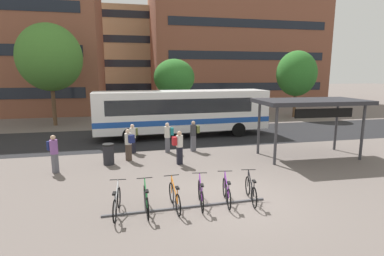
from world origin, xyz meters
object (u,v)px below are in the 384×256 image
object	(u,v)px
commuter_navy_pack_0	(54,151)
street_tree_0	(174,78)
parked_bicycle_black_5	(251,191)
commuter_navy_pack_3	(129,143)
trash_bin	(109,154)
parked_bicycle_purple_3	(201,195)
parked_bicycle_purple_4	(227,192)
parked_bicycle_silver_0	(117,203)
commuter_red_pack_1	(179,145)
commuter_olive_pack_5	(194,134)
city_bus	(184,111)
parked_bicycle_orange_2	(175,198)
street_tree_1	(297,74)
street_tree_2	(50,58)
commuter_olive_pack_2	(133,136)
commuter_teal_pack_4	(168,135)
transit_shelter	(311,104)
parked_bicycle_green_1	(146,201)

from	to	relation	value
commuter_navy_pack_0	street_tree_0	bearing A→B (deg)	108.67
parked_bicycle_black_5	street_tree_0	bearing A→B (deg)	9.66
commuter_navy_pack_3	trash_bin	size ratio (longest dim) A/B	1.59
commuter_navy_pack_0	commuter_navy_pack_3	xyz separation A→B (m)	(3.28, 1.16, -0.05)
parked_bicycle_purple_3	parked_bicycle_purple_4	bearing A→B (deg)	-80.99
parked_bicycle_purple_3	commuter_navy_pack_3	world-z (taller)	commuter_navy_pack_3
parked_bicycle_silver_0	commuter_red_pack_1	bearing A→B (deg)	-24.90
commuter_olive_pack_5	trash_bin	distance (m)	4.91
city_bus	commuter_navy_pack_0	world-z (taller)	city_bus
parked_bicycle_orange_2	commuter_red_pack_1	bearing A→B (deg)	-14.73
street_tree_1	street_tree_2	world-z (taller)	street_tree_2
commuter_olive_pack_2	street_tree_2	distance (m)	13.11
city_bus	street_tree_2	distance (m)	12.54
street_tree_0	parked_bicycle_black_5	bearing A→B (deg)	-90.96
commuter_navy_pack_3	commuter_navy_pack_0	bearing A→B (deg)	69.32
commuter_teal_pack_4	street_tree_1	bearing A→B (deg)	-137.55
parked_bicycle_silver_0	commuter_navy_pack_0	xyz separation A→B (m)	(-2.84, 4.78, 0.61)
commuter_navy_pack_0	trash_bin	distance (m)	2.45
transit_shelter	commuter_red_pack_1	xyz separation A→B (m)	(-6.95, 0.13, -1.88)
street_tree_0	street_tree_1	bearing A→B (deg)	-4.05
parked_bicycle_orange_2	commuter_olive_pack_5	world-z (taller)	commuter_olive_pack_5
transit_shelter	commuter_olive_pack_2	distance (m)	9.68
city_bus	commuter_olive_pack_5	size ratio (longest dim) A/B	6.91
commuter_red_pack_1	commuter_navy_pack_3	xyz separation A→B (m)	(-2.37, 1.17, -0.02)
parked_bicycle_green_1	parked_bicycle_purple_4	xyz separation A→B (m)	(2.74, 0.11, 0.00)
parked_bicycle_black_5	commuter_navy_pack_3	world-z (taller)	commuter_navy_pack_3
commuter_navy_pack_3	trash_bin	xyz separation A→B (m)	(-0.98, -0.44, -0.43)
commuter_teal_pack_4	street_tree_0	bearing A→B (deg)	-95.41
commuter_navy_pack_3	street_tree_2	xyz separation A→B (m)	(-6.07, 11.96, 4.71)
commuter_navy_pack_0	commuter_teal_pack_4	world-z (taller)	commuter_navy_pack_0
parked_bicycle_green_1	street_tree_0	bearing A→B (deg)	-12.68
commuter_navy_pack_0	commuter_olive_pack_5	world-z (taller)	commuter_olive_pack_5
parked_bicycle_purple_4	parked_bicycle_silver_0	bearing A→B (deg)	101.37
commuter_navy_pack_0	parked_bicycle_silver_0	bearing A→B (deg)	-12.04
city_bus	commuter_red_pack_1	size ratio (longest dim) A/B	7.28
parked_bicycle_silver_0	transit_shelter	bearing A→B (deg)	-58.98
commuter_olive_pack_2	commuter_teal_pack_4	world-z (taller)	commuter_teal_pack_4
parked_bicycle_silver_0	street_tree_0	xyz separation A→B (m)	(4.84, 18.90, 3.59)
city_bus	transit_shelter	distance (m)	8.66
parked_bicycle_silver_0	transit_shelter	xyz separation A→B (m)	(9.76, 4.64, 2.46)
street_tree_0	street_tree_1	distance (m)	12.21
parked_bicycle_green_1	city_bus	bearing A→B (deg)	-17.54
commuter_red_pack_1	commuter_teal_pack_4	size ratio (longest dim) A/B	0.98
transit_shelter	street_tree_2	distance (m)	20.51
commuter_navy_pack_3	commuter_olive_pack_5	distance (m)	3.82
commuter_navy_pack_3	street_tree_1	size ratio (longest dim) A/B	0.25
parked_bicycle_green_1	commuter_navy_pack_3	bearing A→B (deg)	3.60
parked_bicycle_green_1	commuter_red_pack_1	distance (m)	5.20
parked_bicycle_green_1	commuter_teal_pack_4	xyz separation A→B (m)	(1.69, 7.18, 0.59)
commuter_navy_pack_0	commuter_red_pack_1	world-z (taller)	commuter_navy_pack_0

